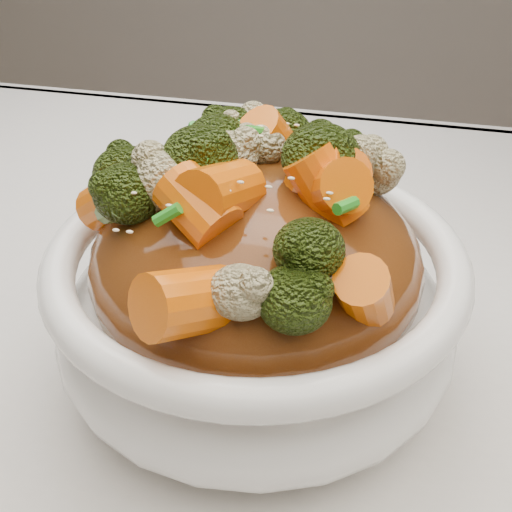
% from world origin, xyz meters
% --- Properties ---
extents(tablecloth, '(1.20, 0.80, 0.04)m').
position_xyz_m(tablecloth, '(0.00, 0.00, 0.73)').
color(tablecloth, silver).
rests_on(tablecloth, dining_table).
extents(bowl, '(0.26, 0.26, 0.09)m').
position_xyz_m(bowl, '(0.00, -0.05, 0.80)').
color(bowl, white).
rests_on(bowl, tablecloth).
extents(sauce_base, '(0.21, 0.21, 0.11)m').
position_xyz_m(sauce_base, '(0.00, -0.05, 0.83)').
color(sauce_base, '#5C2D0F').
rests_on(sauce_base, bowl).
extents(carrots, '(0.21, 0.21, 0.06)m').
position_xyz_m(carrots, '(0.00, -0.05, 0.90)').
color(carrots, orange).
rests_on(carrots, sauce_base).
extents(broccoli, '(0.21, 0.21, 0.05)m').
position_xyz_m(broccoli, '(0.00, -0.05, 0.90)').
color(broccoli, black).
rests_on(broccoli, sauce_base).
extents(cauliflower, '(0.21, 0.21, 0.04)m').
position_xyz_m(cauliflower, '(0.00, -0.05, 0.90)').
color(cauliflower, '#C7BB88').
rests_on(cauliflower, sauce_base).
extents(scallions, '(0.16, 0.16, 0.02)m').
position_xyz_m(scallions, '(0.00, -0.05, 0.90)').
color(scallions, '#269321').
rests_on(scallions, sauce_base).
extents(sesame_seeds, '(0.19, 0.19, 0.01)m').
position_xyz_m(sesame_seeds, '(0.00, -0.05, 0.90)').
color(sesame_seeds, beige).
rests_on(sesame_seeds, sauce_base).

